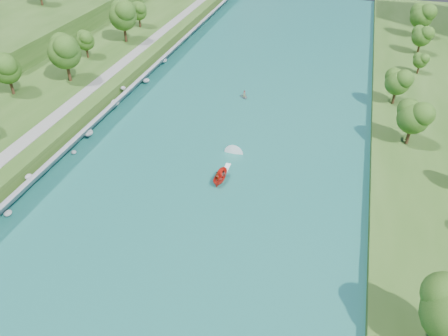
% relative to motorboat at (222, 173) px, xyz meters
% --- Properties ---
extents(ground, '(260.00, 260.00, 0.00)m').
position_rel_motorboat_xyz_m(ground, '(-3.13, -14.72, -0.86)').
color(ground, '#2D5119').
rests_on(ground, ground).
extents(river_water, '(55.00, 240.00, 0.10)m').
position_rel_motorboat_xyz_m(river_water, '(-3.13, 5.28, -0.81)').
color(river_water, '#196159').
rests_on(river_water, ground).
extents(riprap_bank, '(4.55, 236.00, 4.38)m').
position_rel_motorboat_xyz_m(riprap_bank, '(-28.97, 4.63, 0.92)').
color(riprap_bank, slate).
rests_on(riprap_bank, ground).
extents(riverside_path, '(3.00, 200.00, 0.10)m').
position_rel_motorboat_xyz_m(riverside_path, '(-35.63, 5.28, 2.69)').
color(riverside_path, gray).
rests_on(riverside_path, berm_west).
extents(motorboat, '(3.60, 19.11, 2.01)m').
position_rel_motorboat_xyz_m(motorboat, '(0.00, 0.00, 0.00)').
color(motorboat, red).
rests_on(motorboat, river_water).
extents(raft, '(2.96, 3.02, 1.73)m').
position_rel_motorboat_xyz_m(raft, '(-3.71, 30.75, -0.37)').
color(raft, gray).
rests_on(raft, river_water).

